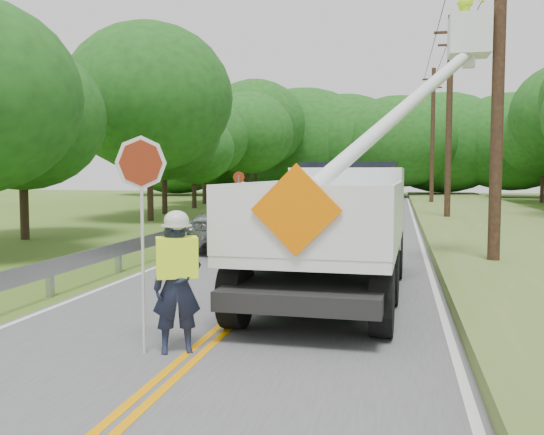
# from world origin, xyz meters

# --- Properties ---
(ground) EXTENTS (140.00, 140.00, 0.00)m
(ground) POSITION_xyz_m (0.00, 0.00, 0.00)
(ground) COLOR #3A5E1A
(ground) RESTS_ON ground
(road) EXTENTS (7.20, 96.00, 0.03)m
(road) POSITION_xyz_m (0.00, 14.00, 0.01)
(road) COLOR #4F5051
(road) RESTS_ON ground
(guardrail) EXTENTS (0.18, 48.00, 0.77)m
(guardrail) POSITION_xyz_m (-4.02, 14.91, 0.55)
(guardrail) COLOR #95989C
(guardrail) RESTS_ON ground
(utility_poles) EXTENTS (1.60, 43.30, 10.00)m
(utility_poles) POSITION_xyz_m (5.00, 17.02, 5.27)
(utility_poles) COLOR black
(utility_poles) RESTS_ON ground
(tall_grass_verge) EXTENTS (7.00, 96.00, 0.30)m
(tall_grass_verge) POSITION_xyz_m (7.10, 14.00, 0.15)
(tall_grass_verge) COLOR #52712E
(tall_grass_verge) RESTS_ON ground
(treeline_left) EXTENTS (10.30, 55.75, 11.07)m
(treeline_left) POSITION_xyz_m (-10.40, 31.07, 5.67)
(treeline_left) COLOR #332319
(treeline_left) RESTS_ON ground
(treeline_horizon) EXTENTS (57.57, 14.34, 11.59)m
(treeline_horizon) POSITION_xyz_m (-0.18, 56.13, 5.50)
(treeline_horizon) COLOR #1B4416
(treeline_horizon) RESTS_ON ground
(flagger) EXTENTS (1.08, 0.74, 2.94)m
(flagger) POSITION_xyz_m (-0.26, 0.94, 1.07)
(flagger) COLOR #191E33
(flagger) RESTS_ON road
(bucket_truck) EXTENTS (4.81, 8.21, 7.54)m
(bucket_truck) POSITION_xyz_m (1.63, 6.50, 1.69)
(bucket_truck) COLOR black
(bucket_truck) RESTS_ON road
(suv_silver) EXTENTS (3.92, 6.28, 1.62)m
(suv_silver) POSITION_xyz_m (-1.51, 12.24, 0.83)
(suv_silver) COLOR #ABACB2
(suv_silver) RESTS_ON road
(suv_darkgrey) EXTENTS (3.04, 6.27, 1.76)m
(suv_darkgrey) POSITION_xyz_m (-2.12, 27.39, 0.90)
(suv_darkgrey) COLOR #393941
(suv_darkgrey) RESTS_ON road
(stop_sign_permanent) EXTENTS (0.54, 0.06, 2.52)m
(stop_sign_permanent) POSITION_xyz_m (-4.24, 18.99, 1.67)
(stop_sign_permanent) COLOR #95989C
(stop_sign_permanent) RESTS_ON ground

